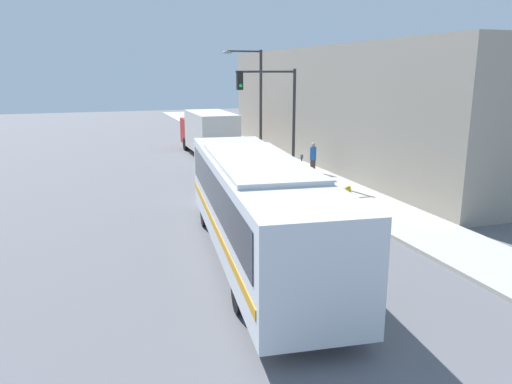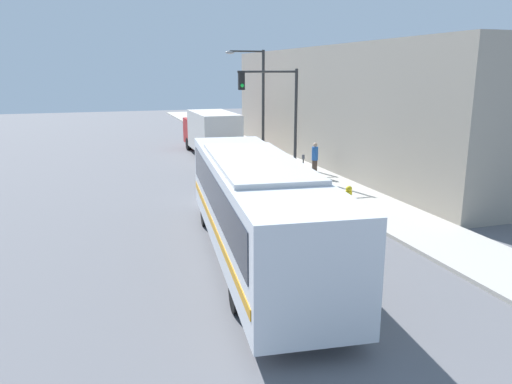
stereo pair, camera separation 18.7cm
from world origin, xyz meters
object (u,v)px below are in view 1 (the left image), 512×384
object	(u,v)px
parking_meter	(302,163)
pedestrian_near_corner	(313,159)
traffic_light_pole	(275,104)
street_lamp	(256,94)
fire_hydrant	(348,195)
delivery_truck	(208,132)
city_bus	(256,202)

from	to	relation	value
parking_meter	pedestrian_near_corner	bearing A→B (deg)	38.88
traffic_light_pole	street_lamp	world-z (taller)	street_lamp
fire_hydrant	parking_meter	bearing A→B (deg)	90.00
traffic_light_pole	street_lamp	distance (m)	5.72
delivery_truck	street_lamp	size ratio (longest dim) A/B	1.16
fire_hydrant	pedestrian_near_corner	distance (m)	5.85
traffic_light_pole	pedestrian_near_corner	bearing A→B (deg)	-17.96
traffic_light_pole	delivery_truck	bearing A→B (deg)	101.10
delivery_truck	traffic_light_pole	size ratio (longest dim) A/B	1.40
city_bus	traffic_light_pole	bearing A→B (deg)	72.86
parking_meter	traffic_light_pole	bearing A→B (deg)	122.51
delivery_truck	fire_hydrant	size ratio (longest dim) A/B	10.20
street_lamp	parking_meter	bearing A→B (deg)	-89.24
fire_hydrant	traffic_light_pole	distance (m)	7.30
parking_meter	pedestrian_near_corner	world-z (taller)	pedestrian_near_corner
delivery_truck	pedestrian_near_corner	world-z (taller)	delivery_truck
fire_hydrant	traffic_light_pole	size ratio (longest dim) A/B	0.14
delivery_truck	parking_meter	world-z (taller)	delivery_truck
traffic_light_pole	pedestrian_near_corner	world-z (taller)	traffic_light_pole
city_bus	street_lamp	distance (m)	17.64
city_bus	street_lamp	size ratio (longest dim) A/B	1.80
fire_hydrant	parking_meter	xyz separation A→B (m)	(0.00, 4.90, 0.52)
traffic_light_pole	street_lamp	xyz separation A→B (m)	(0.84, 5.65, 0.21)
traffic_light_pole	pedestrian_near_corner	distance (m)	3.57
street_lamp	pedestrian_near_corner	world-z (taller)	street_lamp
city_bus	parking_meter	bearing A→B (deg)	65.34
city_bus	pedestrian_near_corner	distance (m)	12.30
delivery_truck	traffic_light_pole	world-z (taller)	traffic_light_pole
street_lamp	pedestrian_near_corner	bearing A→B (deg)	-79.86
city_bus	delivery_truck	size ratio (longest dim) A/B	1.55
street_lamp	pedestrian_near_corner	xyz separation A→B (m)	(1.12, -6.29, -3.13)
delivery_truck	fire_hydrant	distance (m)	14.98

